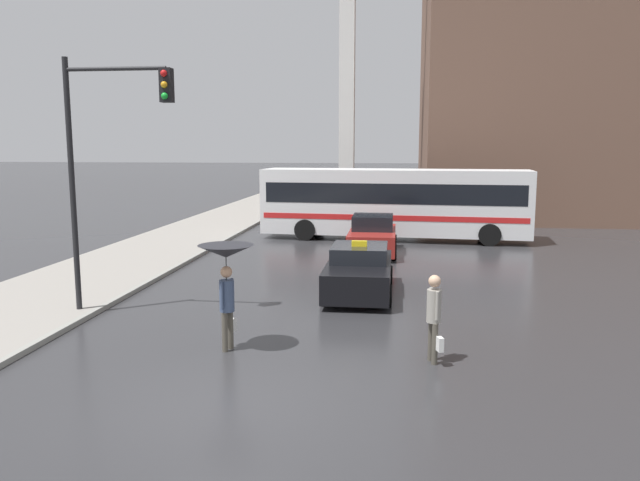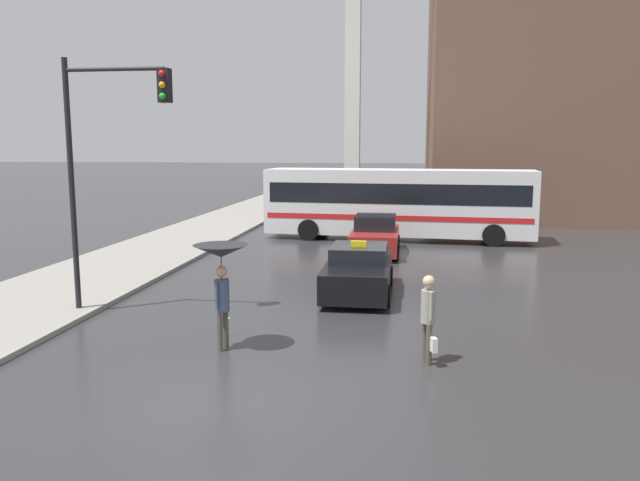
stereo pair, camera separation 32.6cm
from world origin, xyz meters
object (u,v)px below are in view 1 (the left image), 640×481
object	(u,v)px
traffic_light	(107,142)
monument_cross	(347,30)
taxi	(359,271)
city_bus	(394,201)
pedestrian_man	(434,313)
pedestrian_with_umbrella	(226,264)
sedan_red	(373,236)

from	to	relation	value
traffic_light	monument_cross	distance (m)	25.05
taxi	monument_cross	distance (m)	23.32
city_bus	traffic_light	distance (m)	15.85
taxi	pedestrian_man	xyz separation A→B (m)	(1.80, -5.63, 0.35)
pedestrian_with_umbrella	monument_cross	world-z (taller)	monument_cross
city_bus	pedestrian_with_umbrella	distance (m)	16.71
monument_cross	city_bus	bearing A→B (deg)	-73.09
taxi	pedestrian_man	world-z (taller)	pedestrian_man
city_bus	monument_cross	xyz separation A→B (m)	(-2.97, 9.76, 9.30)
taxi	pedestrian_man	distance (m)	5.93
pedestrian_with_umbrella	pedestrian_man	xyz separation A→B (m)	(4.23, -0.26, -0.83)
sedan_red	city_bus	bearing A→B (deg)	-101.40
traffic_light	monument_cross	size ratio (longest dim) A/B	0.33
sedan_red	monument_cross	size ratio (longest dim) A/B	0.22
pedestrian_with_umbrella	monument_cross	distance (m)	27.72
pedestrian_with_umbrella	pedestrian_man	size ratio (longest dim) A/B	1.27
sedan_red	pedestrian_with_umbrella	size ratio (longest dim) A/B	1.88
pedestrian_man	traffic_light	distance (m)	8.86
sedan_red	pedestrian_man	world-z (taller)	pedestrian_man
taxi	sedan_red	world-z (taller)	taxi
sedan_red	pedestrian_with_umbrella	bearing A→B (deg)	78.32
traffic_light	monument_cross	xyz separation A→B (m)	(3.96, 23.79, 6.75)
taxi	monument_cross	world-z (taller)	monument_cross
pedestrian_with_umbrella	pedestrian_man	distance (m)	4.32
city_bus	monument_cross	distance (m)	13.81
traffic_light	monument_cross	world-z (taller)	monument_cross
sedan_red	traffic_light	xyz separation A→B (m)	(-6.11, -10.00, 3.64)
city_bus	pedestrian_with_umbrella	xyz separation A→B (m)	(-3.36, -16.37, 0.07)
city_bus	monument_cross	bearing A→B (deg)	-158.59
city_bus	pedestrian_with_umbrella	world-z (taller)	city_bus
taxi	city_bus	xyz separation A→B (m)	(0.93, 11.00, 1.12)
pedestrian_with_umbrella	monument_cross	bearing A→B (deg)	16.51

